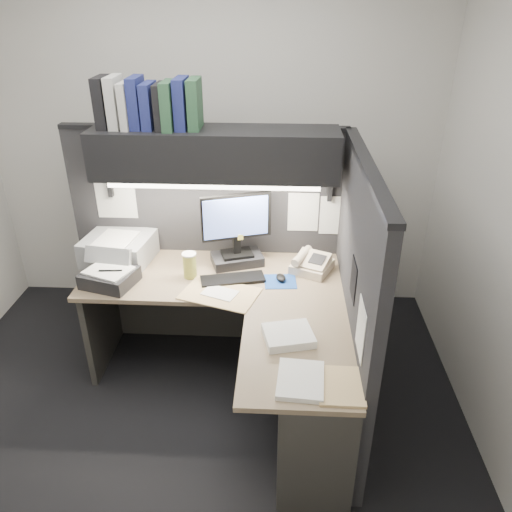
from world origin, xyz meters
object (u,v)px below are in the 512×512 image
object	(u,v)px
telephone	(312,264)
notebook_stack	(110,278)
overhead_shelf	(215,153)
keyboard	(233,279)
monitor	(237,237)
desk	(257,366)
coffee_cup	(190,266)
printer	(119,249)

from	to	relation	value
telephone	notebook_stack	xyz separation A→B (m)	(-1.30, -0.25, -0.00)
overhead_shelf	keyboard	size ratio (longest dim) A/B	3.74
monitor	desk	bearing A→B (deg)	-94.78
coffee_cup	printer	world-z (taller)	printer
telephone	notebook_stack	distance (m)	1.32
notebook_stack	coffee_cup	bearing A→B (deg)	13.34
printer	monitor	bearing A→B (deg)	7.45
monitor	telephone	bearing A→B (deg)	-25.80
printer	notebook_stack	world-z (taller)	printer
keyboard	monitor	bearing A→B (deg)	74.05
monitor	printer	bearing A→B (deg)	161.05
keyboard	notebook_stack	xyz separation A→B (m)	(-0.78, -0.08, 0.04)
monitor	notebook_stack	world-z (taller)	monitor
desk	telephone	size ratio (longest dim) A/B	6.90
overhead_shelf	notebook_stack	xyz separation A→B (m)	(-0.66, -0.34, -0.72)
overhead_shelf	printer	distance (m)	0.97
keyboard	coffee_cup	distance (m)	0.29
desk	keyboard	xyz separation A→B (m)	(-0.18, 0.49, 0.30)
monitor	telephone	distance (m)	0.54
coffee_cup	notebook_stack	size ratio (longest dim) A/B	0.52
desk	telephone	xyz separation A→B (m)	(0.34, 0.65, 0.34)
desk	notebook_stack	bearing A→B (deg)	157.03
desk	monitor	size ratio (longest dim) A/B	3.34
keyboard	notebook_stack	size ratio (longest dim) A/B	1.32
telephone	coffee_cup	distance (m)	0.81
printer	telephone	bearing A→B (deg)	4.82
monitor	telephone	size ratio (longest dim) A/B	2.07
desk	printer	bearing A→B (deg)	143.62
notebook_stack	overhead_shelf	bearing A→B (deg)	27.43
desk	coffee_cup	xyz separation A→B (m)	(-0.46, 0.53, 0.37)
overhead_shelf	coffee_cup	size ratio (longest dim) A/B	9.52
overhead_shelf	printer	xyz separation A→B (m)	(-0.69, -0.02, -0.68)
keyboard	telephone	world-z (taller)	telephone
keyboard	coffee_cup	size ratio (longest dim) A/B	2.54
monitor	coffee_cup	bearing A→B (deg)	-164.35
monitor	telephone	world-z (taller)	monitor
overhead_shelf	keyboard	xyz separation A→B (m)	(0.12, -0.26, -0.76)
telephone	notebook_stack	size ratio (longest dim) A/B	0.79
coffee_cup	notebook_stack	bearing A→B (deg)	-166.66
monitor	overhead_shelf	bearing A→B (deg)	148.78
desk	monitor	distance (m)	0.89
desk	overhead_shelf	size ratio (longest dim) A/B	1.10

